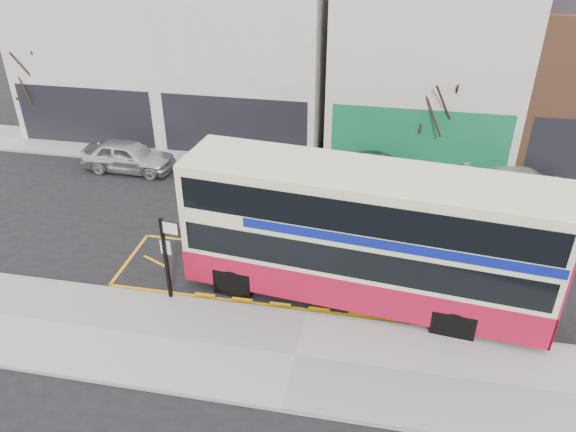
% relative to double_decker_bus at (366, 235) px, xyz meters
% --- Properties ---
extents(ground, '(120.00, 120.00, 0.00)m').
position_rel_double_decker_bus_xyz_m(ground, '(-1.67, -1.00, -2.46)').
color(ground, black).
rests_on(ground, ground).
extents(pavement, '(40.00, 4.00, 0.15)m').
position_rel_double_decker_bus_xyz_m(pavement, '(-1.67, -3.30, -2.38)').
color(pavement, '#A6A49E').
rests_on(pavement, ground).
extents(kerb, '(40.00, 0.15, 0.15)m').
position_rel_double_decker_bus_xyz_m(kerb, '(-1.67, -1.38, -2.38)').
color(kerb, gray).
rests_on(kerb, ground).
extents(far_pavement, '(50.00, 3.00, 0.15)m').
position_rel_double_decker_bus_xyz_m(far_pavement, '(-1.67, 10.00, -2.38)').
color(far_pavement, '#A6A49E').
rests_on(far_pavement, ground).
extents(road_markings, '(14.00, 3.40, 0.01)m').
position_rel_double_decker_bus_xyz_m(road_markings, '(-1.67, 0.60, -2.45)').
color(road_markings, '#F3A50C').
rests_on(road_markings, ground).
extents(terrace_far_left, '(8.00, 8.01, 10.80)m').
position_rel_double_decker_bus_xyz_m(terrace_far_left, '(-15.17, 13.98, 2.37)').
color(terrace_far_left, silver).
rests_on(terrace_far_left, ground).
extents(terrace_left, '(8.00, 8.01, 11.80)m').
position_rel_double_decker_bus_xyz_m(terrace_left, '(-7.17, 13.98, 2.87)').
color(terrace_left, silver).
rests_on(terrace_left, ground).
extents(terrace_green_shop, '(9.00, 8.01, 11.30)m').
position_rel_double_decker_bus_xyz_m(terrace_green_shop, '(1.83, 13.98, 2.62)').
color(terrace_green_shop, silver).
rests_on(terrace_green_shop, ground).
extents(double_decker_bus, '(11.91, 3.95, 4.67)m').
position_rel_double_decker_bus_xyz_m(double_decker_bus, '(0.00, 0.00, 0.00)').
color(double_decker_bus, beige).
rests_on(double_decker_bus, ground).
extents(bus_stop_post, '(0.75, 0.19, 3.06)m').
position_rel_double_decker_bus_xyz_m(bus_stop_post, '(-6.20, -1.41, -0.47)').
color(bus_stop_post, black).
rests_on(bus_stop_post, pavement).
extents(car_silver, '(4.52, 1.94, 1.52)m').
position_rel_double_decker_bus_xyz_m(car_silver, '(-11.85, 7.64, -1.70)').
color(car_silver, silver).
rests_on(car_silver, ground).
extents(car_grey, '(4.01, 1.99, 1.26)m').
position_rel_double_decker_bus_xyz_m(car_grey, '(0.21, 8.63, -1.82)').
color(car_grey, '#404348').
rests_on(car_grey, ground).
extents(car_white, '(5.45, 2.79, 1.51)m').
position_rel_double_decker_bus_xyz_m(car_white, '(6.42, 7.87, -1.70)').
color(car_white, silver).
rests_on(car_white, ground).
extents(street_tree_left, '(2.90, 2.90, 6.27)m').
position_rel_double_decker_bus_xyz_m(street_tree_left, '(-18.18, 10.69, 1.82)').
color(street_tree_left, '#331F17').
rests_on(street_tree_left, ground).
extents(street_tree_right, '(2.67, 2.67, 5.75)m').
position_rel_double_decker_bus_xyz_m(street_tree_right, '(2.50, 10.47, 1.47)').
color(street_tree_right, '#331F17').
rests_on(street_tree_right, ground).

